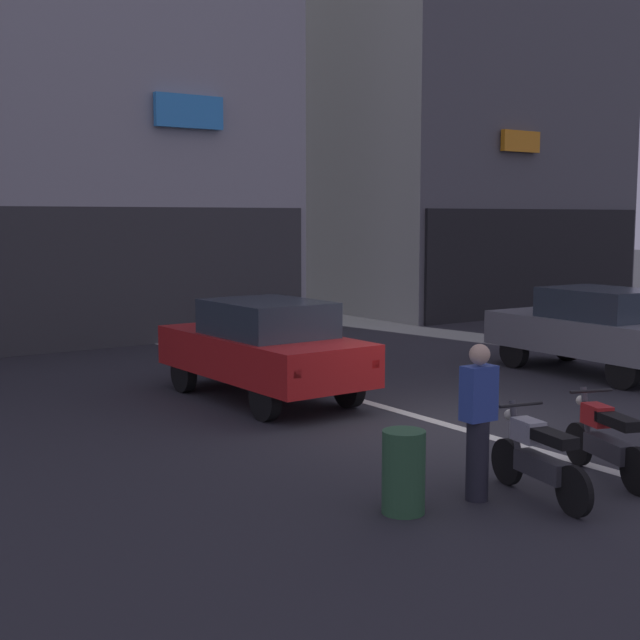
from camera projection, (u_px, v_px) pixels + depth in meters
name	position (u px, v px, depth m)	size (l,w,h in m)	color
ground_plane	(452.00, 426.00, 12.45)	(120.00, 120.00, 0.00)	#2B2B30
lane_centre_line	(242.00, 367.00, 17.34)	(0.20, 18.00, 0.01)	silver
car_red_crossing_near	(264.00, 346.00, 14.15)	(1.82, 4.13, 1.64)	black
car_grey_parked_kerbside	(596.00, 328.00, 16.48)	(1.92, 4.17, 1.64)	black
car_silver_down_street	(147.00, 292.00, 24.18)	(2.07, 4.22, 1.64)	black
motorcycle_silver_row_leftmost	(538.00, 457.00, 9.20)	(0.56, 1.65, 0.98)	black
motorcycle_red_row_left_mid	(606.00, 439.00, 9.93)	(0.70, 1.59, 0.98)	black
person_by_motorcycles	(478.00, 421.00, 9.13)	(0.37, 0.24, 1.67)	#23232D
trash_bin	(404.00, 472.00, 8.78)	(0.44, 0.44, 0.85)	#2D5938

